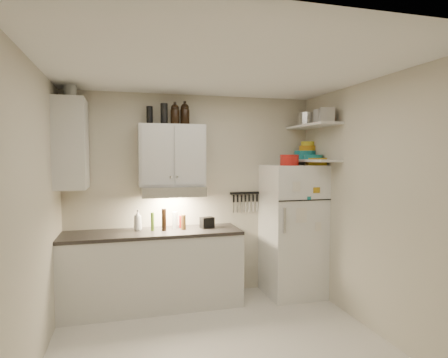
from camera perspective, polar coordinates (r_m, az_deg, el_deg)
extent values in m
cube|color=silver|center=(3.85, -0.10, -24.74)|extent=(3.20, 3.00, 0.02)
cube|color=white|center=(3.49, -0.11, 16.68)|extent=(3.20, 3.00, 0.02)
cube|color=beige|center=(4.90, -4.70, -2.55)|extent=(3.20, 0.02, 2.60)
cube|color=beige|center=(3.40, -27.46, -5.58)|extent=(0.02, 3.00, 2.60)
cube|color=beige|center=(4.15, 21.94, -3.87)|extent=(0.02, 3.00, 2.60)
cube|color=silver|center=(4.70, -10.73, -13.58)|extent=(2.10, 0.60, 0.88)
cube|color=#2A2624|center=(4.59, -10.80, -8.07)|extent=(2.10, 0.62, 0.04)
cube|color=silver|center=(4.65, -7.98, 3.59)|extent=(0.80, 0.33, 0.75)
cube|color=silver|center=(4.52, -22.26, 4.96)|extent=(0.33, 0.55, 1.00)
cube|color=silver|center=(4.61, -7.83, -1.83)|extent=(0.76, 0.46, 0.12)
cube|color=white|center=(5.02, 10.39, -7.65)|extent=(0.70, 0.68, 1.70)
cube|color=silver|center=(4.91, 13.37, 7.89)|extent=(0.30, 0.95, 0.03)
cube|color=silver|center=(4.90, 13.30, 2.76)|extent=(0.30, 0.95, 0.03)
cube|color=black|center=(5.05, 3.20, -2.14)|extent=(0.42, 0.02, 0.03)
cylinder|color=#A71813|center=(4.71, 9.93, 2.86)|extent=(0.28, 0.28, 0.13)
cube|color=#B38616|center=(4.92, 13.83, 2.59)|extent=(0.29, 0.33, 0.09)
cylinder|color=silver|center=(4.92, 10.57, 2.59)|extent=(0.06, 0.06, 0.09)
cylinder|color=silver|center=(5.14, 12.51, 8.85)|extent=(0.28, 0.28, 0.17)
cube|color=#AAAAAD|center=(4.83, 14.83, 9.17)|extent=(0.22, 0.21, 0.17)
cube|color=#AAAAAD|center=(4.64, 15.34, 9.36)|extent=(0.22, 0.22, 0.17)
cylinder|color=#16747A|center=(5.17, 12.23, 3.60)|extent=(0.28, 0.28, 0.11)
cylinder|color=#C78112|center=(5.20, 12.62, 4.59)|extent=(0.23, 0.23, 0.07)
cylinder|color=gold|center=(5.20, 12.63, 5.28)|extent=(0.18, 0.18, 0.06)
cylinder|color=#16747A|center=(4.92, 13.44, 3.27)|extent=(0.28, 0.28, 0.06)
cylinder|color=black|center=(4.63, -9.11, 9.78)|extent=(0.10, 0.10, 0.25)
cylinder|color=black|center=(4.70, -11.27, 9.48)|extent=(0.10, 0.10, 0.22)
cylinder|color=silver|center=(4.60, -22.42, 12.33)|extent=(0.15, 0.15, 0.18)
imported|color=silver|center=(4.64, -13.01, -5.95)|extent=(0.14, 0.14, 0.28)
cylinder|color=brown|center=(4.61, -6.19, -6.56)|extent=(0.06, 0.06, 0.18)
cylinder|color=#4C741D|center=(4.60, -10.84, -6.39)|extent=(0.05, 0.05, 0.22)
cylinder|color=black|center=(4.57, -9.13, -6.13)|extent=(0.06, 0.06, 0.27)
cylinder|color=silver|center=(4.70, -7.49, -6.23)|extent=(0.08, 0.08, 0.21)
cylinder|color=#A71813|center=(4.74, -6.40, -6.47)|extent=(0.08, 0.08, 0.15)
cube|color=black|center=(4.70, -2.60, -6.66)|extent=(0.18, 0.15, 0.13)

